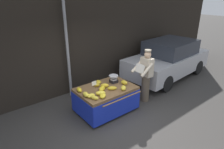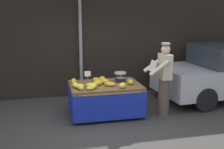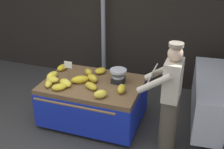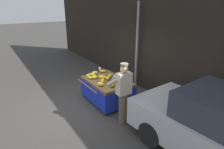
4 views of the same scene
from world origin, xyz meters
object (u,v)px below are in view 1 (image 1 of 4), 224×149
Objects in this scene: banana_cart at (106,94)px; weighing_scale at (114,79)px; banana_bunch_4 at (103,96)px; vendor_person at (146,76)px; banana_bunch_0 at (94,98)px; banana_bunch_11 at (98,82)px; banana_bunch_9 at (79,90)px; banana_bunch_3 at (101,93)px; banana_bunch_2 at (96,85)px; banana_bunch_1 at (112,88)px; parked_car at (168,59)px; banana_bunch_8 at (123,88)px; price_sign at (94,84)px; street_pole at (68,50)px; banana_bunch_10 at (91,96)px; banana_bunch_6 at (124,83)px; banana_bunch_7 at (86,94)px; banana_bunch_12 at (105,86)px.

weighing_scale is at bearing 20.05° from banana_cart.
banana_bunch_4 is 1.74m from vendor_person.
weighing_scale is at bearing 25.84° from banana_bunch_0.
banana_cart is at bearing -89.74° from banana_bunch_11.
banana_bunch_9 reaches higher than banana_cart.
banana_bunch_3 is 0.73m from banana_bunch_11.
banana_bunch_2 is 1.60m from vendor_person.
parked_car is at bearing 11.90° from banana_bunch_1.
banana_bunch_4 is (0.22, -0.06, -0.00)m from banana_bunch_0.
banana_bunch_9 is (-1.02, 0.70, -0.01)m from banana_bunch_8.
banana_bunch_9 is (-0.29, 0.31, -0.19)m from price_sign.
banana_bunch_1 reaches higher than banana_bunch_11.
street_pole is 2.04m from banana_bunch_0.
banana_cart is 7.72× the size of banana_bunch_10.
banana_bunch_1 is 1.18× the size of banana_bunch_11.
banana_bunch_2 is at bearing 151.55° from banana_bunch_6.
banana_bunch_7 is 1.01× the size of banana_bunch_9.
banana_bunch_2 is at bearing 68.28° from banana_bunch_3.
banana_bunch_2 is 0.83m from banana_bunch_6.
banana_bunch_8 reaches higher than banana_bunch_3.
banana_bunch_8 is (-0.25, -0.26, -0.00)m from banana_bunch_6.
banana_bunch_7 is (-0.34, -1.59, -0.79)m from street_pole.
banana_cart is 0.64m from banana_bunch_6.
banana_bunch_12 is at bearing 165.38° from vendor_person.
street_pole is 1.81m from banana_bunch_7.
weighing_scale reaches higher than banana_bunch_0.
banana_bunch_4 is at bearing -165.66° from banana_bunch_6.
banana_bunch_10 is at bearing 179.97° from banana_bunch_1.
banana_bunch_11 is (-0.56, 0.54, -0.02)m from banana_bunch_6.
price_sign is at bearing -132.54° from banana_bunch_2.
weighing_scale is 1.27× the size of banana_bunch_6.
banana_bunch_2 is 0.25m from banana_bunch_12.
vendor_person is at bearing -9.11° from price_sign.
banana_bunch_4 is at bearing -176.86° from vendor_person.
street_pole is 15.36× the size of banana_bunch_8.
banana_bunch_9 is (-0.54, 0.04, -0.01)m from banana_bunch_2.
street_pole reaches higher than banana_bunch_4.
banana_bunch_1 is at bearing -0.03° from banana_bunch_10.
banana_bunch_3 is 1.04× the size of banana_bunch_7.
banana_bunch_0 is 0.28m from banana_bunch_3.
vendor_person is (1.50, -0.55, 0.07)m from banana_bunch_2.
price_sign is at bearing -167.48° from weighing_scale.
banana_bunch_8 is at bearing -174.16° from vendor_person.
banana_bunch_0 is at bearing -150.68° from banana_cart.
price_sign is 0.36m from banana_bunch_7.
banana_bunch_1 is (-0.34, -0.36, -0.07)m from weighing_scale.
banana_bunch_7 is at bearing -173.45° from banana_cart.
price_sign reaches higher than banana_bunch_7.
weighing_scale is 1.24× the size of banana_bunch_4.
price_sign reaches higher than banana_bunch_2.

